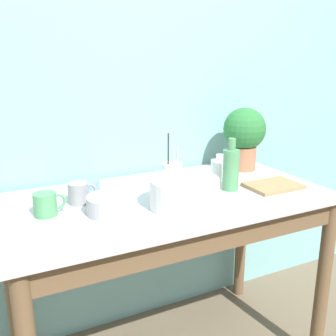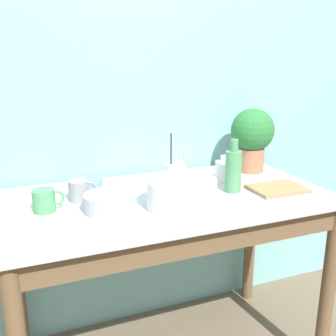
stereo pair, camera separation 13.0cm
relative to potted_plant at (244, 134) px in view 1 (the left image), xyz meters
name	(u,v)px [view 1 (the left image)]	position (x,y,z in m)	size (l,w,h in m)	color
wall_back	(130,93)	(-0.52, 0.21, 0.20)	(6.00, 0.05, 2.40)	#7AB2B2
counter_table	(171,233)	(-0.52, -0.22, -0.34)	(1.34, 0.70, 0.81)	brown
potted_plant	(244,134)	(0.00, 0.00, 0.00)	(0.21, 0.21, 0.31)	#A36647
bowl_wash_large	(185,193)	(-0.52, -0.33, -0.13)	(0.26, 0.26, 0.11)	silver
bottle_tall	(231,169)	(-0.24, -0.24, -0.09)	(0.07, 0.07, 0.23)	#4C8C59
bottle_short	(220,169)	(-0.21, -0.10, -0.13)	(0.08, 0.08, 0.12)	white
mug_grey	(79,193)	(-0.87, -0.11, -0.14)	(0.11, 0.08, 0.08)	gray
mug_green	(46,204)	(-1.01, -0.18, -0.14)	(0.12, 0.08, 0.08)	#4C935B
bowl_small_steel	(110,205)	(-0.79, -0.26, -0.15)	(0.17, 0.17, 0.07)	#A8A8B2
bowl_small_blue	(87,185)	(-0.80, 0.03, -0.16)	(0.11, 0.11, 0.04)	#6684B2
utensil_cup	(172,174)	(-0.44, -0.06, -0.13)	(0.09, 0.09, 0.24)	silver
tray_board	(273,186)	(-0.06, -0.30, -0.17)	(0.23, 0.16, 0.02)	#99754C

